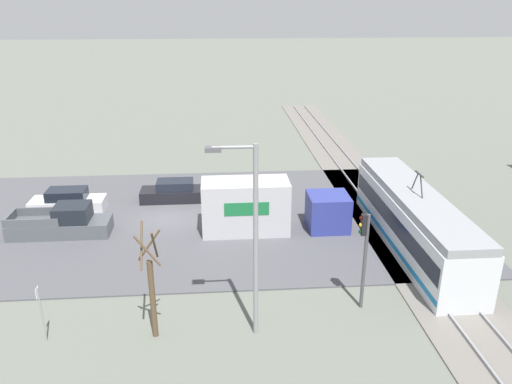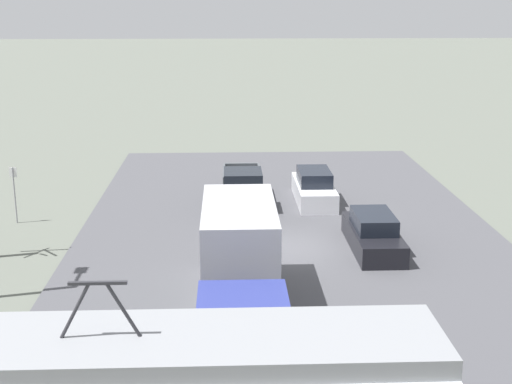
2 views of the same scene
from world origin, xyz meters
name	(u,v)px [view 1 (image 1 of 2)]	position (x,y,z in m)	size (l,w,h in m)	color
ground_plane	(169,219)	(0.00, 0.00, 0.00)	(320.00, 320.00, 0.00)	#60665B
road_surface	(169,219)	(0.00, 0.00, 0.04)	(17.64, 36.59, 0.08)	#4C4C51
rail_bed	(383,212)	(0.00, 14.00, 0.05)	(71.20, 4.40, 0.22)	slate
light_rail_tram	(413,221)	(5.01, 14.00, 1.65)	(13.20, 2.69, 4.37)	silver
box_truck	(266,208)	(2.20, 6.03, 1.55)	(2.35, 8.77, 3.19)	navy
pickup_truck	(62,223)	(1.84, -6.05, 0.78)	(1.90, 5.85, 1.85)	#4C5156
sedan_car_0	(175,192)	(-3.12, 0.24, 0.67)	(1.72, 4.75, 1.44)	black
sedan_car_1	(68,202)	(-1.63, -6.64, 0.72)	(1.74, 4.73, 1.56)	silver
traffic_light_pole	(364,248)	(10.50, 9.53, 3.03)	(0.28, 0.47, 4.62)	#47474C
street_tree	(152,288)	(11.89, 0.47, 2.30)	(1.19, 0.99, 5.05)	brown
street_lamp_near_crossing	(251,231)	(12.01, 4.47, 4.76)	(0.36, 1.95, 8.26)	gray
no_parking_sign	(41,309)	(11.88, -3.99, 1.52)	(0.32, 0.08, 2.51)	gray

